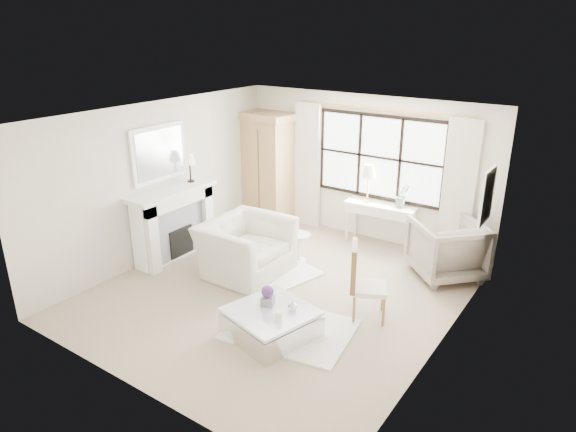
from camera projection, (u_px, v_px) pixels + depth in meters
The scene contains 32 objects.
floor at pixel (280, 291), 7.92m from camera, with size 5.50×5.50×0.00m, color tan.
ceiling at pixel (278, 116), 6.97m from camera, with size 5.50×5.50×0.00m, color white.
wall_back at pixel (365, 168), 9.56m from camera, with size 5.00×5.00×0.00m, color white.
wall_front at pixel (125, 283), 5.32m from camera, with size 5.00×5.00×0.00m, color white.
wall_left at pixel (160, 181), 8.77m from camera, with size 5.50×5.50×0.00m, color beige.
wall_right at pixel (449, 250), 6.12m from camera, with size 5.50×5.50×0.00m, color beige.
window_pane at pixel (380, 157), 9.30m from camera, with size 2.40×0.02×1.50m, color white.
window_frame at pixel (379, 157), 9.29m from camera, with size 2.50×0.04×1.50m, color black, non-canonical shape.
curtain_rod at pixel (381, 109), 8.95m from camera, with size 0.04×0.04×3.30m, color #C18B43.
curtain_left at pixel (307, 166), 10.16m from camera, with size 0.55×0.10×2.47m, color silver.
curtain_right at pixel (459, 192), 8.57m from camera, with size 0.55×0.10×2.47m, color beige.
fireplace at pixel (173, 222), 8.90m from camera, with size 0.58×1.66×1.26m.
mirror_frame at pixel (159, 153), 8.58m from camera, with size 0.05×1.15×0.95m, color white.
mirror_glass at pixel (160, 153), 8.57m from camera, with size 0.02×1.00×0.80m, color #B4B9BF.
art_frame at pixel (487, 196), 7.37m from camera, with size 0.04×0.62×0.82m, color white.
art_canvas at pixel (486, 196), 7.38m from camera, with size 0.01×0.52×0.72m, color #B8A88E.
mantel_lamp at pixel (189, 160), 8.89m from camera, with size 0.22×0.22×0.51m.
armoire at pixel (268, 167), 10.44m from camera, with size 1.19×0.83×2.24m.
console_table at pixel (380, 224), 9.47m from camera, with size 1.33×0.54×0.80m.
console_lamp at pixel (369, 172), 9.28m from camera, with size 0.28×0.28×0.69m.
orchid_plant at pixel (402, 196), 9.06m from camera, with size 0.24×0.19×0.44m, color #5E7C53.
side_table at pixel (299, 244), 8.81m from camera, with size 0.40×0.40×0.51m.
rug_left at pixel (263, 267), 8.68m from camera, with size 1.76×1.24×0.03m, color white.
rug_right at pixel (290, 329), 6.91m from camera, with size 1.62×1.21×0.03m, color white.
club_armchair at pixel (246, 248), 8.37m from camera, with size 1.37×1.20×0.89m, color beige.
wingback_chair at pixel (447, 249), 8.25m from camera, with size 1.02×1.05×0.95m, color gray.
french_chair at pixel (367, 297), 7.13m from camera, with size 0.65×0.65×1.08m.
coffee_table at pixel (271, 323), 6.75m from camera, with size 1.22×1.22×0.38m.
planter_box at pixel (268, 301), 6.78m from camera, with size 0.16×0.16×0.12m, color slate.
planter_flowers at pixel (268, 291), 6.73m from camera, with size 0.16×0.16×0.16m, color #532C6E.
pillar_candle at pixel (278, 316), 6.43m from camera, with size 0.10×0.10×0.12m, color white.
coffee_vase at pixel (293, 306), 6.65m from camera, with size 0.13×0.13×0.14m, color silver.
Camera 1 is at (4.08, -5.69, 3.88)m, focal length 32.00 mm.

